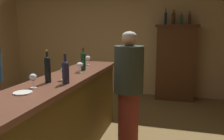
{
  "coord_description": "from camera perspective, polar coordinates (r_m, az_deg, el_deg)",
  "views": [
    {
      "loc": [
        1.46,
        -2.26,
        1.56
      ],
      "look_at": [
        0.74,
        0.38,
        1.06
      ],
      "focal_mm": 35.99,
      "sensor_mm": 36.0,
      "label": 1
    }
  ],
  "objects": [
    {
      "name": "display_bottle_midleft",
      "position": [
        5.11,
        15.38,
        12.69
      ],
      "size": [
        0.08,
        0.08,
        0.31
      ],
      "color": "#412812",
      "rests_on": "display_cabinet"
    },
    {
      "name": "wine_bottle_merlot",
      "position": [
        2.38,
        -16.05,
        0.47
      ],
      "size": [
        0.06,
        0.06,
        0.34
      ],
      "color": "black",
      "rests_on": "bar_counter"
    },
    {
      "name": "wine_glass_rear",
      "position": [
        2.87,
        -8.17,
        1.32
      ],
      "size": [
        0.08,
        0.08,
        0.13
      ],
      "color": "white",
      "rests_on": "bar_counter"
    },
    {
      "name": "wine_glass_front",
      "position": [
        2.45,
        -12.07,
        -0.17
      ],
      "size": [
        0.08,
        0.08,
        0.14
      ],
      "color": "white",
      "rests_on": "bar_counter"
    },
    {
      "name": "wall_back",
      "position": [
        5.59,
        0.05,
        9.52
      ],
      "size": [
        5.44,
        0.12,
        2.97
      ],
      "primitive_type": "cube",
      "color": "tan",
      "rests_on": "ground"
    },
    {
      "name": "display_bottle_left",
      "position": [
        5.12,
        13.45,
        12.82
      ],
      "size": [
        0.06,
        0.06,
        0.34
      ],
      "color": "#182C38",
      "rests_on": "display_cabinet"
    },
    {
      "name": "display_bottle_midright",
      "position": [
        5.12,
        19.11,
        12.33
      ],
      "size": [
        0.06,
        0.06,
        0.29
      ],
      "color": "#402C1D",
      "rests_on": "display_cabinet"
    },
    {
      "name": "bartender",
      "position": [
        2.82,
        4.25,
        -4.63
      ],
      "size": [
        0.36,
        0.36,
        1.54
      ],
      "rotation": [
        0.0,
        0.0,
        3.32
      ],
      "color": "maroon",
      "rests_on": "ground"
    },
    {
      "name": "wine_bottle_rose",
      "position": [
        2.29,
        -11.71,
        -0.21
      ],
      "size": [
        0.07,
        0.07,
        0.3
      ],
      "color": "#25253F",
      "rests_on": "bar_counter"
    },
    {
      "name": "wine_bottle_pinot",
      "position": [
        3.01,
        -7.33,
        2.49
      ],
      "size": [
        0.06,
        0.06,
        0.3
      ],
      "color": "#12381B",
      "rests_on": "bar_counter"
    },
    {
      "name": "display_bottle_center",
      "position": [
        5.11,
        17.19,
        12.34
      ],
      "size": [
        0.06,
        0.06,
        0.28
      ],
      "color": "#254A31",
      "rests_on": "display_cabinet"
    },
    {
      "name": "wine_glass_spare",
      "position": [
        2.2,
        -19.43,
        -1.93
      ],
      "size": [
        0.07,
        0.07,
        0.14
      ],
      "color": "white",
      "rests_on": "bar_counter"
    },
    {
      "name": "wine_glass_mid",
      "position": [
        3.47,
        -6.18,
        2.97
      ],
      "size": [
        0.08,
        0.08,
        0.14
      ],
      "color": "white",
      "rests_on": "bar_counter"
    },
    {
      "name": "bar_counter",
      "position": [
        2.6,
        -13.86,
        -13.67
      ],
      "size": [
        0.55,
        3.06,
        1.02
      ],
      "color": "brown",
      "rests_on": "ground"
    },
    {
      "name": "display_cabinet",
      "position": [
        5.15,
        15.82,
        2.16
      ],
      "size": [
        0.9,
        0.39,
        1.66
      ],
      "color": "#4B2A13",
      "rests_on": "ground"
    },
    {
      "name": "cheese_plate",
      "position": [
        2.06,
        -21.73,
        -5.38
      ],
      "size": [
        0.16,
        0.16,
        0.01
      ],
      "primitive_type": "cylinder",
      "color": "white",
      "rests_on": "bar_counter"
    }
  ]
}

